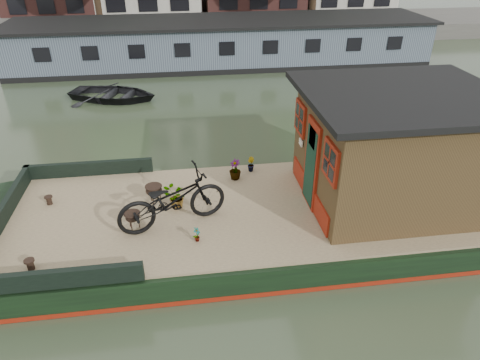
{
  "coord_description": "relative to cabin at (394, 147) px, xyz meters",
  "views": [
    {
      "loc": [
        -2.14,
        -7.56,
        5.8
      ],
      "look_at": [
        -1.02,
        0.5,
        1.04
      ],
      "focal_mm": 32.0,
      "sensor_mm": 36.0,
      "label": 1
    }
  ],
  "objects": [
    {
      "name": "ground",
      "position": [
        -2.19,
        0.0,
        -1.88
      ],
      "size": [
        120.0,
        120.0,
        0.0
      ],
      "primitive_type": "plane",
      "color": "#2E3D26",
      "rests_on": "ground"
    },
    {
      "name": "houseboat_hull",
      "position": [
        -3.52,
        0.0,
        -1.6
      ],
      "size": [
        14.01,
        4.02,
        0.6
      ],
      "color": "black",
      "rests_on": "ground"
    },
    {
      "name": "houseboat_deck",
      "position": [
        -2.19,
        0.0,
        -1.25
      ],
      "size": [
        11.8,
        3.8,
        0.05
      ],
      "primitive_type": "cube",
      "color": "#9E8B62",
      "rests_on": "houseboat_hull"
    },
    {
      "name": "bow_bulwark",
      "position": [
        -7.25,
        0.0,
        -1.05
      ],
      "size": [
        3.0,
        4.0,
        0.35
      ],
      "color": "black",
      "rests_on": "houseboat_deck"
    },
    {
      "name": "cabin",
      "position": [
        0.0,
        0.0,
        0.0
      ],
      "size": [
        4.0,
        3.5,
        2.42
      ],
      "color": "#332414",
      "rests_on": "houseboat_deck"
    },
    {
      "name": "bicycle",
      "position": [
        -4.67,
        -0.4,
        -0.65
      ],
      "size": [
        2.33,
        1.4,
        1.16
      ],
      "primitive_type": "imported",
      "rotation": [
        0.0,
        0.0,
        1.88
      ],
      "color": "black",
      "rests_on": "houseboat_deck"
    },
    {
      "name": "potted_plant_b",
      "position": [
        -2.79,
        1.6,
        -1.05
      ],
      "size": [
        0.19,
        0.22,
        0.36
      ],
      "primitive_type": "imported",
      "rotation": [
        0.0,
        0.0,
        1.75
      ],
      "color": "brown",
      "rests_on": "houseboat_deck"
    },
    {
      "name": "potted_plant_c",
      "position": [
        -4.62,
        0.18,
        -0.97
      ],
      "size": [
        0.59,
        0.57,
        0.51
      ],
      "primitive_type": "imported",
      "rotation": [
        0.0,
        0.0,
        3.65
      ],
      "color": "#AD6432",
      "rests_on": "houseboat_deck"
    },
    {
      "name": "potted_plant_d",
      "position": [
        -3.22,
        1.25,
        -0.98
      ],
      "size": [
        0.38,
        0.38,
        0.5
      ],
      "primitive_type": "imported",
      "rotation": [
        0.0,
        0.0,
        5.24
      ],
      "color": "brown",
      "rests_on": "houseboat_deck"
    },
    {
      "name": "potted_plant_e",
      "position": [
        -4.24,
        -1.03,
        -1.07
      ],
      "size": [
        0.18,
        0.2,
        0.32
      ],
      "primitive_type": "imported",
      "rotation": [
        0.0,
        0.0,
        1.08
      ],
      "color": "brown",
      "rests_on": "houseboat_deck"
    },
    {
      "name": "brazier_front",
      "position": [
        -5.47,
        -0.44,
        -1.04
      ],
      "size": [
        0.41,
        0.41,
        0.37
      ],
      "primitive_type": null,
      "rotation": [
        0.0,
        0.0,
        -0.23
      ],
      "color": "black",
      "rests_on": "houseboat_deck"
    },
    {
      "name": "brazier_rear",
      "position": [
        -5.09,
        0.47,
        -1.02
      ],
      "size": [
        0.42,
        0.42,
        0.42
      ],
      "primitive_type": null,
      "rotation": [
        0.0,
        0.0,
        -0.08
      ],
      "color": "black",
      "rests_on": "houseboat_deck"
    },
    {
      "name": "bollard_port",
      "position": [
        -7.36,
        0.71,
        -1.13
      ],
      "size": [
        0.17,
        0.17,
        0.19
      ],
      "primitive_type": "cylinder",
      "color": "black",
      "rests_on": "houseboat_deck"
    },
    {
      "name": "bollard_stbd",
      "position": [
        -7.18,
        -1.41,
        -1.12
      ],
      "size": [
        0.18,
        0.18,
        0.21
      ],
      "primitive_type": "cylinder",
      "color": "black",
      "rests_on": "houseboat_deck"
    },
    {
      "name": "dinghy",
      "position": [
        -7.03,
        9.27,
        -1.52
      ],
      "size": [
        4.08,
        3.46,
        0.72
      ],
      "primitive_type": "imported",
      "rotation": [
        0.0,
        0.0,
        1.24
      ],
      "color": "black",
      "rests_on": "ground"
    },
    {
      "name": "far_houseboat",
      "position": [
        -2.19,
        14.0,
        -0.91
      ],
      "size": [
        20.4,
        4.4,
        2.11
      ],
      "color": "slate",
      "rests_on": "ground"
    },
    {
      "name": "quay",
      "position": [
        -2.19,
        20.5,
        -1.43
      ],
      "size": [
        60.0,
        6.0,
        0.9
      ],
      "primitive_type": "cube",
      "color": "#47443F",
      "rests_on": "ground"
    }
  ]
}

